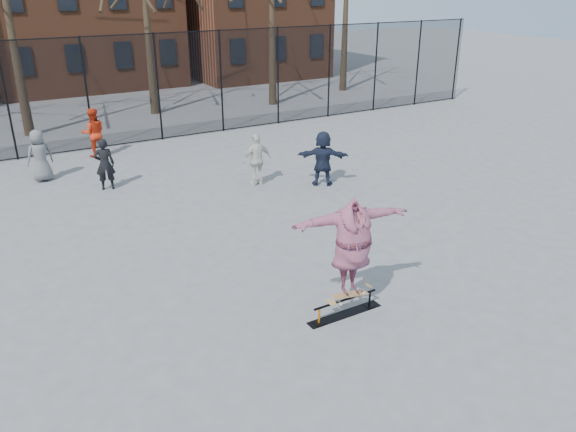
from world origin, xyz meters
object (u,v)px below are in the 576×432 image
bystander_white (257,160)px  bystander_extra (40,156)px  bystander_black (105,164)px  bystander_navy (323,158)px  skater (352,248)px  skate_rail (345,308)px  skateboard (350,295)px  bystander_red (94,133)px

bystander_white → bystander_extra: bystander_extra is taller
bystander_black → bystander_navy: 6.44m
skater → bystander_black: 9.41m
skate_rail → skateboard: size_ratio=1.89×
bystander_black → skater: bearing=117.6°
bystander_red → bystander_navy: bearing=136.2°
skate_rail → skater: 1.23m
skateboard → bystander_red: size_ratio=0.48×
bystander_black → bystander_navy: (5.73, -2.93, 0.06)m
skate_rail → bystander_red: bystander_red is taller
skate_rail → bystander_extra: size_ratio=0.97×
skate_rail → bystander_black: 9.39m
bystander_white → bystander_black: bearing=-25.9°
bystander_black → skate_rail: bearing=117.0°
skateboard → bystander_red: (-1.70, 12.72, 0.46)m
bystander_red → bystander_black: bearing=89.4°
skater → bystander_red: bearing=106.6°
skateboard → bystander_extra: bystander_extra is taller
skateboard → bystander_white: bearing=75.8°
skater → bystander_extra: bearing=117.8°
bystander_white → bystander_navy: bearing=149.7°
bystander_navy → bystander_extra: bystander_navy is taller
bystander_navy → bystander_black: bearing=7.6°
skater → bystander_navy: skater is taller
bystander_red → bystander_extra: bearing=49.2°
bystander_white → skate_rail: bearing=74.9°
skateboard → bystander_navy: bystander_navy is taller
bystander_black → bystander_red: 3.62m
bystander_navy → bystander_red: bearing=-16.6°
bystander_red → bystander_extra: (-2.02, -1.81, -0.05)m
skateboard → bystander_navy: size_ratio=0.49×
bystander_red → bystander_navy: bystander_red is taller
bystander_red → bystander_extra: size_ratio=1.06×
skateboard → skate_rail: bearing=180.0°
bystander_white → bystander_navy: bystander_navy is taller
skate_rail → bystander_navy: (3.63, 6.20, 0.70)m
skater → bystander_black: skater is taller
skate_rail → bystander_black: bearing=103.0°
skate_rail → bystander_navy: bystander_navy is taller
bystander_black → bystander_extra: 2.34m
bystander_white → bystander_navy: (1.71, -0.99, 0.04)m
bystander_black → bystander_white: bearing=168.3°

